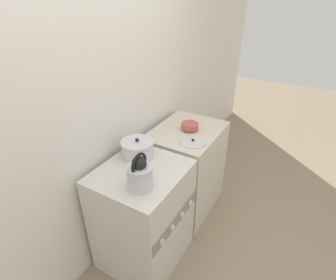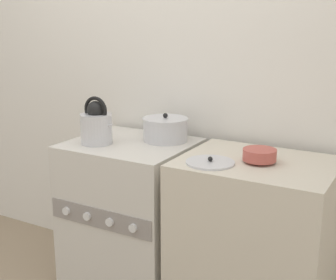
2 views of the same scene
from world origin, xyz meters
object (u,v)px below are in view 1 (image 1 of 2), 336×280
Objects in this scene: cooking_pot at (138,149)px; kettle at (140,174)px; enamel_bowl at (190,126)px; loose_pot_lid at (193,142)px; stove at (144,216)px.

kettle is at bearing -141.36° from cooking_pot.
kettle is 0.92m from enamel_bowl.
enamel_bowl is at bearing 5.36° from kettle.
loose_pot_lid is at bearing -147.02° from enamel_bowl.
cooking_pot is 1.60× the size of enamel_bowl.
loose_pot_lid is at bearing -3.52° from kettle.
enamel_bowl is (0.92, 0.09, -0.06)m from kettle.
enamel_bowl is 0.24m from loose_pot_lid.
enamel_bowl reaches higher than loose_pot_lid.
stove is at bearing 164.90° from loose_pot_lid.
stove is 3.42× the size of kettle.
kettle is 1.03× the size of cooking_pot.
stove is 5.62× the size of enamel_bowl.
stove is 0.56m from cooking_pot.
cooking_pot is 0.63m from enamel_bowl.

